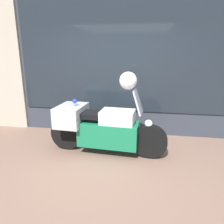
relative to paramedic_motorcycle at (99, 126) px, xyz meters
The scene contains 5 objects.
ground_plane 0.90m from the paramedic_motorcycle, 74.90° to the right, with size 60.00×60.00×0.00m, color #7A5B4C.
shop_building 1.80m from the paramedic_motorcycle, 101.33° to the left, with size 6.61×0.55×3.47m.
window_display 1.46m from the paramedic_motorcycle, 65.31° to the left, with size 5.17×0.30×2.11m.
paramedic_motorcycle is the anchor object (origin of this frame).
white_helmet 1.04m from the paramedic_motorcycle, ahead, with size 0.31×0.31×0.31m, color white.
Camera 1 is at (0.69, -3.10, 1.91)m, focal length 35.00 mm.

